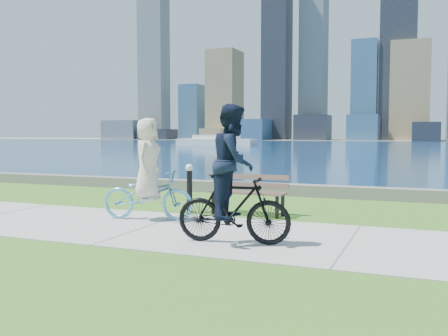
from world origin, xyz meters
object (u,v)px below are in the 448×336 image
(bollard_lamp, at_px, (189,185))
(cyclist_woman, at_px, (148,182))
(park_bench, at_px, (249,190))
(cyclist_man, at_px, (234,185))

(bollard_lamp, xyz_separation_m, cyclist_woman, (-0.35, -1.35, 0.17))
(cyclist_woman, bearing_deg, park_bench, -58.22)
(park_bench, distance_m, bollard_lamp, 1.45)
(bollard_lamp, bearing_deg, cyclist_man, -52.02)
(bollard_lamp, bearing_deg, park_bench, 10.05)
(cyclist_man, bearing_deg, park_bench, 7.19)
(cyclist_woman, relative_size, cyclist_man, 0.93)
(park_bench, xyz_separation_m, cyclist_woman, (-1.78, -1.60, 0.27))
(cyclist_man, bearing_deg, cyclist_woman, 52.72)
(bollard_lamp, relative_size, cyclist_woman, 0.53)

